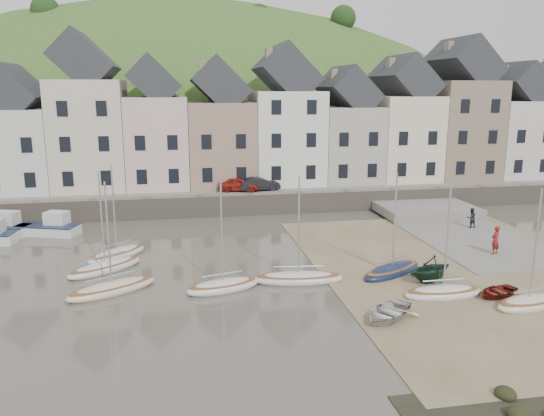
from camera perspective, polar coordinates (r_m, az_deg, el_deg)
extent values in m
plane|color=#4B453B|center=(30.80, 1.98, -7.89)|extent=(160.00, 160.00, 0.00)
cube|color=#2E5020|center=(61.32, -4.28, 3.22)|extent=(90.00, 30.00, 1.50)
cube|color=slate|center=(49.93, -2.93, 1.98)|extent=(70.00, 7.00, 0.10)
cube|color=slate|center=(46.66, -2.38, 0.41)|extent=(70.00, 1.20, 1.80)
cube|color=brown|center=(34.69, 20.16, -6.24)|extent=(18.00, 26.00, 0.06)
cube|color=slate|center=(43.25, 19.49, -2.46)|extent=(8.00, 18.00, 0.12)
ellipsoid|color=#2E5020|center=(92.78, -8.98, -5.55)|extent=(134.40, 84.00, 84.00)
cylinder|color=#382619|center=(78.14, -22.87, 17.03)|extent=(0.50, 0.50, 3.00)
sphere|color=#213D19|center=(78.41, -23.04, 18.84)|extent=(3.60, 3.60, 3.60)
cylinder|color=#382619|center=(80.52, -12.00, 17.56)|extent=(0.50, 0.50, 3.00)
sphere|color=#213D19|center=(80.78, -12.09, 19.33)|extent=(3.60, 3.60, 3.60)
cylinder|color=#382619|center=(79.43, -1.39, 17.89)|extent=(0.50, 0.50, 3.00)
sphere|color=#213D19|center=(79.69, -1.40, 19.68)|extent=(3.60, 3.60, 3.60)
cylinder|color=#382619|center=(81.17, 7.55, 17.68)|extent=(0.50, 0.50, 3.00)
sphere|color=#213D19|center=(81.43, 7.60, 19.43)|extent=(3.60, 3.60, 3.60)
cube|color=silver|center=(54.30, -25.08, 5.62)|extent=(5.80, 8.00, 7.50)
cube|color=beige|center=(52.93, -18.72, 7.36)|extent=(6.40, 8.00, 10.00)
cube|color=gray|center=(53.16, -21.15, 16.10)|extent=(0.60, 0.90, 1.40)
cube|color=beige|center=(52.45, -12.07, 6.88)|extent=(5.60, 8.00, 8.50)
cube|color=gray|center=(52.31, -14.03, 14.53)|extent=(0.60, 0.90, 1.40)
cube|color=gray|center=(52.62, -5.53, 6.84)|extent=(6.20, 8.00, 8.00)
cube|color=gray|center=(52.27, -7.45, 14.58)|extent=(0.60, 0.90, 1.40)
cube|color=silver|center=(53.47, 1.42, 7.53)|extent=(6.60, 8.00, 9.00)
cube|color=gray|center=(53.03, -0.35, 15.95)|extent=(0.60, 0.90, 1.40)
cube|color=#A5A097|center=(55.13, 7.84, 6.79)|extent=(5.80, 8.00, 7.50)
cube|color=gray|center=(54.43, 6.56, 13.78)|extent=(0.60, 0.90, 1.40)
cube|color=beige|center=(57.19, 13.58, 7.27)|extent=(6.00, 8.00, 8.50)
cube|color=gray|center=(56.42, 12.53, 14.65)|extent=(0.60, 0.90, 1.40)
cube|color=#7F6D5C|center=(59.90, 19.16, 7.88)|extent=(6.40, 8.00, 10.00)
cube|color=gray|center=(59.11, 18.35, 15.88)|extent=(0.60, 0.90, 1.40)
cube|color=beige|center=(63.20, 24.01, 6.79)|extent=(5.80, 8.00, 8.00)
cube|color=gray|center=(62.19, 23.45, 13.17)|extent=(0.60, 0.90, 1.40)
ellipsoid|color=silver|center=(33.99, -17.36, -6.12)|extent=(4.80, 4.20, 0.84)
ellipsoid|color=brown|center=(33.92, -17.39, -5.77)|extent=(4.40, 3.85, 0.20)
cylinder|color=#B2B5B7|center=(33.15, -17.71, -1.04)|extent=(0.10, 0.10, 5.60)
cylinder|color=#B2B5B7|center=(33.76, -17.44, -4.91)|extent=(2.18, 1.72, 0.08)
ellipsoid|color=silver|center=(36.37, -16.20, -4.81)|extent=(4.21, 4.16, 0.84)
ellipsoid|color=brown|center=(36.30, -16.22, -4.48)|extent=(3.86, 3.82, 0.20)
cylinder|color=#B2B5B7|center=(35.58, -16.50, -0.04)|extent=(0.10, 0.10, 5.60)
cylinder|color=#B2B5B7|center=(36.15, -16.27, -3.67)|extent=(1.80, 1.76, 0.08)
ellipsoid|color=beige|center=(30.43, -16.70, -8.30)|extent=(5.12, 3.78, 0.84)
ellipsoid|color=brown|center=(30.35, -16.73, -7.92)|extent=(4.70, 3.46, 0.20)
cylinder|color=#B2B5B7|center=(29.49, -17.08, -2.67)|extent=(0.10, 0.10, 5.60)
cylinder|color=#B2B5B7|center=(30.17, -16.79, -6.97)|extent=(2.45, 1.43, 0.08)
ellipsoid|color=silver|center=(29.63, -5.27, -8.38)|extent=(4.41, 2.55, 0.84)
ellipsoid|color=brown|center=(29.55, -5.28, -7.98)|extent=(4.05, 2.33, 0.20)
cylinder|color=#B2B5B7|center=(28.66, -5.39, -2.58)|extent=(0.10, 0.10, 5.60)
cylinder|color=#B2B5B7|center=(29.37, -5.30, -7.01)|extent=(2.23, 0.69, 0.08)
ellipsoid|color=silver|center=(30.70, 2.81, -7.57)|extent=(5.31, 2.08, 0.84)
ellipsoid|color=brown|center=(30.62, 2.81, -7.18)|extent=(4.88, 1.89, 0.20)
cylinder|color=#B2B5B7|center=(29.77, 2.87, -1.96)|extent=(0.10, 0.10, 5.60)
cylinder|color=#B2B5B7|center=(30.45, 2.82, -6.25)|extent=(2.83, 0.40, 0.08)
ellipsoid|color=#131F3B|center=(32.68, 12.69, -6.60)|extent=(4.88, 3.67, 0.84)
ellipsoid|color=brown|center=(32.61, 12.71, -6.23)|extent=(4.48, 3.35, 0.20)
cylinder|color=#B2B5B7|center=(31.81, 12.96, -1.32)|extent=(0.10, 0.10, 5.60)
cylinder|color=#B2B5B7|center=(32.44, 12.75, -5.35)|extent=(2.31, 1.37, 0.08)
ellipsoid|color=silver|center=(30.03, 17.77, -8.67)|extent=(4.32, 1.51, 0.84)
ellipsoid|color=brown|center=(29.95, 17.80, -8.27)|extent=(3.97, 1.36, 0.20)
cylinder|color=#B2B5B7|center=(29.07, 18.18, -2.96)|extent=(0.10, 0.10, 5.60)
cylinder|color=#B2B5B7|center=(29.77, 17.87, -7.32)|extent=(2.38, 0.08, 0.08)
ellipsoid|color=beige|center=(30.26, 25.72, -9.19)|extent=(4.11, 2.24, 0.84)
ellipsoid|color=brown|center=(30.18, 25.76, -8.80)|extent=(3.78, 2.04, 0.20)
cylinder|color=#B2B5B7|center=(29.31, 26.30, -3.53)|extent=(0.10, 0.10, 5.60)
cylinder|color=#B2B5B7|center=(30.00, 25.86, -7.85)|extent=(2.11, 0.50, 0.08)
cube|color=silver|center=(45.17, -26.56, -0.97)|extent=(2.13, 1.70, 1.00)
cube|color=silver|center=(43.65, -22.78, -2.20)|extent=(4.92, 3.13, 0.70)
cube|color=#131F3B|center=(43.57, -22.82, -1.72)|extent=(4.85, 3.15, 0.08)
cube|color=silver|center=(43.53, -21.98, -1.01)|extent=(1.92, 1.67, 1.00)
imported|color=silver|center=(26.51, 12.24, -10.79)|extent=(3.93, 3.77, 0.66)
imported|color=#163221|center=(31.75, 16.58, -6.19)|extent=(3.63, 3.40, 1.55)
imported|color=maroon|center=(30.91, 22.86, -8.21)|extent=(3.05, 2.61, 0.53)
imported|color=maroon|center=(38.05, 22.72, -3.17)|extent=(0.82, 0.70, 1.90)
imported|color=black|center=(44.55, 20.48, -0.99)|extent=(0.82, 0.68, 1.56)
imported|color=maroon|center=(48.75, -3.54, 2.53)|extent=(3.88, 2.09, 1.26)
imported|color=black|center=(49.00, -1.37, 2.59)|extent=(3.91, 1.87, 1.24)
ellipsoid|color=black|center=(21.87, 23.63, -17.69)|extent=(0.75, 0.83, 0.49)
ellipsoid|color=black|center=(20.87, 24.79, -19.37)|extent=(0.77, 0.85, 0.50)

